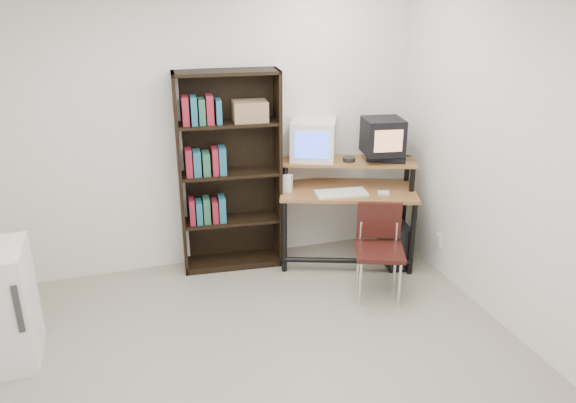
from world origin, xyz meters
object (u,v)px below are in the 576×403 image
object	(u,v)px
crt_monitor	(314,140)
pc_tower	(394,242)
crt_tv	(383,136)
bookshelf	(229,170)
school_chair	(379,242)
computer_desk	(348,192)

from	to	relation	value
crt_monitor	pc_tower	distance (m)	1.25
crt_tv	bookshelf	xyz separation A→B (m)	(-1.41, 0.25, -0.27)
crt_tv	school_chair	xyz separation A→B (m)	(-0.32, -0.68, -0.73)
school_chair	bookshelf	size ratio (longest dim) A/B	0.43
pc_tower	crt_monitor	bearing A→B (deg)	154.16
bookshelf	crt_monitor	bearing A→B (deg)	6.07
school_chair	computer_desk	bearing A→B (deg)	111.32
pc_tower	school_chair	size ratio (longest dim) A/B	0.56
crt_monitor	pc_tower	xyz separation A→B (m)	(0.67, -0.46, -0.95)
computer_desk	school_chair	world-z (taller)	computer_desk
bookshelf	crt_tv	bearing A→B (deg)	-4.85
computer_desk	bookshelf	distance (m)	1.14
pc_tower	school_chair	xyz separation A→B (m)	(-0.40, -0.48, 0.28)
computer_desk	school_chair	distance (m)	0.72
crt_tv	pc_tower	world-z (taller)	crt_tv
computer_desk	crt_monitor	world-z (taller)	crt_monitor
computer_desk	school_chair	xyz separation A→B (m)	(0.01, -0.69, -0.20)
pc_tower	bookshelf	bearing A→B (deg)	171.99
computer_desk	school_chair	bearing A→B (deg)	-69.73
computer_desk	bookshelf	world-z (taller)	bookshelf
crt_tv	school_chair	size ratio (longest dim) A/B	0.50
pc_tower	school_chair	distance (m)	0.69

